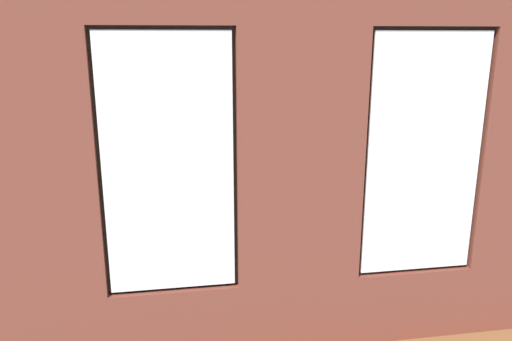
{
  "coord_description": "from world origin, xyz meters",
  "views": [
    {
      "loc": [
        0.97,
        6.1,
        2.62
      ],
      "look_at": [
        0.03,
        0.4,
        1.07
      ],
      "focal_mm": 35.0,
      "sensor_mm": 36.0,
      "label": 1
    }
  ],
  "objects_px": {
    "table_plant_small": "(214,192)",
    "remote_gray": "(229,195)",
    "media_console": "(28,241)",
    "potted_plant_near_tv": "(56,242)",
    "tv_flatscreen": "(21,187)",
    "potted_plant_foreground_right": "(81,169)",
    "papasan_chair": "(243,174)",
    "couch_by_window": "(200,283)",
    "potted_plant_between_couches": "(347,230)",
    "couch_left": "(439,219)",
    "potted_plant_corner_near_left": "(384,140)",
    "candle_jar": "(265,190)",
    "remote_black": "(241,197)",
    "coffee_table": "(242,201)",
    "cup_ceramic": "(250,196)"
  },
  "relations": [
    {
      "from": "couch_by_window",
      "to": "potted_plant_corner_near_left",
      "type": "relative_size",
      "value": 1.47
    },
    {
      "from": "remote_gray",
      "to": "media_console",
      "type": "height_order",
      "value": "media_console"
    },
    {
      "from": "potted_plant_corner_near_left",
      "to": "potted_plant_between_couches",
      "type": "relative_size",
      "value": 1.12
    },
    {
      "from": "coffee_table",
      "to": "media_console",
      "type": "xyz_separation_m",
      "value": [
        2.64,
        0.75,
        -0.1
      ]
    },
    {
      "from": "remote_gray",
      "to": "media_console",
      "type": "distance_m",
      "value": 2.63
    },
    {
      "from": "couch_by_window",
      "to": "potted_plant_foreground_right",
      "type": "relative_size",
      "value": 1.52
    },
    {
      "from": "couch_left",
      "to": "papasan_chair",
      "type": "height_order",
      "value": "couch_left"
    },
    {
      "from": "couch_by_window",
      "to": "media_console",
      "type": "relative_size",
      "value": 1.93
    },
    {
      "from": "couch_by_window",
      "to": "media_console",
      "type": "distance_m",
      "value": 2.42
    },
    {
      "from": "potted_plant_foreground_right",
      "to": "tv_flatscreen",
      "type": "bearing_deg",
      "value": 81.39
    },
    {
      "from": "remote_gray",
      "to": "cup_ceramic",
      "type": "bearing_deg",
      "value": -144.6
    },
    {
      "from": "potted_plant_near_tv",
      "to": "media_console",
      "type": "bearing_deg",
      "value": -60.43
    },
    {
      "from": "couch_by_window",
      "to": "candle_jar",
      "type": "distance_m",
      "value": 2.58
    },
    {
      "from": "couch_by_window",
      "to": "potted_plant_between_couches",
      "type": "bearing_deg",
      "value": -178.37
    },
    {
      "from": "potted_plant_foreground_right",
      "to": "papasan_chair",
      "type": "bearing_deg",
      "value": 179.02
    },
    {
      "from": "cup_ceramic",
      "to": "candle_jar",
      "type": "bearing_deg",
      "value": -134.24
    },
    {
      "from": "tv_flatscreen",
      "to": "media_console",
      "type": "bearing_deg",
      "value": 90.0
    },
    {
      "from": "couch_by_window",
      "to": "tv_flatscreen",
      "type": "bearing_deg",
      "value": -36.92
    },
    {
      "from": "potted_plant_between_couches",
      "to": "potted_plant_foreground_right",
      "type": "bearing_deg",
      "value": -47.73
    },
    {
      "from": "remote_gray",
      "to": "papasan_chair",
      "type": "relative_size",
      "value": 0.15
    },
    {
      "from": "couch_left",
      "to": "remote_gray",
      "type": "xyz_separation_m",
      "value": [
        2.63,
        -1.06,
        0.13
      ]
    },
    {
      "from": "media_console",
      "to": "potted_plant_corner_near_left",
      "type": "distance_m",
      "value": 5.68
    },
    {
      "from": "tv_flatscreen",
      "to": "couch_by_window",
      "type": "bearing_deg",
      "value": 143.08
    },
    {
      "from": "couch_left",
      "to": "papasan_chair",
      "type": "distance_m",
      "value": 3.13
    },
    {
      "from": "papasan_chair",
      "to": "candle_jar",
      "type": "bearing_deg",
      "value": 98.77
    },
    {
      "from": "papasan_chair",
      "to": "cup_ceramic",
      "type": "bearing_deg",
      "value": 85.85
    },
    {
      "from": "potted_plant_between_couches",
      "to": "media_console",
      "type": "bearing_deg",
      "value": -22.54
    },
    {
      "from": "tv_flatscreen",
      "to": "papasan_chair",
      "type": "height_order",
      "value": "tv_flatscreen"
    },
    {
      "from": "couch_left",
      "to": "potted_plant_corner_near_left",
      "type": "bearing_deg",
      "value": 174.51
    },
    {
      "from": "media_console",
      "to": "potted_plant_between_couches",
      "type": "relative_size",
      "value": 0.85
    },
    {
      "from": "media_console",
      "to": "potted_plant_near_tv",
      "type": "xyz_separation_m",
      "value": [
        -0.55,
        0.97,
        0.35
      ]
    },
    {
      "from": "couch_by_window",
      "to": "remote_black",
      "type": "bearing_deg",
      "value": -107.72
    },
    {
      "from": "potted_plant_foreground_right",
      "to": "potted_plant_between_couches",
      "type": "xyz_separation_m",
      "value": [
        -3.1,
        3.41,
        0.14
      ]
    },
    {
      "from": "remote_black",
      "to": "potted_plant_corner_near_left",
      "type": "relative_size",
      "value": 0.12
    },
    {
      "from": "potted_plant_near_tv",
      "to": "potted_plant_foreground_right",
      "type": "distance_m",
      "value": 2.97
    },
    {
      "from": "couch_by_window",
      "to": "couch_left",
      "type": "xyz_separation_m",
      "value": [
        -3.17,
        -1.25,
        0.0
      ]
    },
    {
      "from": "couch_left",
      "to": "media_console",
      "type": "xyz_separation_m",
      "value": [
        5.11,
        -0.2,
        -0.04
      ]
    },
    {
      "from": "potted_plant_corner_near_left",
      "to": "coffee_table",
      "type": "bearing_deg",
      "value": 25.96
    },
    {
      "from": "coffee_table",
      "to": "candle_jar",
      "type": "height_order",
      "value": "candle_jar"
    },
    {
      "from": "coffee_table",
      "to": "media_console",
      "type": "height_order",
      "value": "media_console"
    },
    {
      "from": "papasan_chair",
      "to": "potted_plant_corner_near_left",
      "type": "bearing_deg",
      "value": -178.19
    },
    {
      "from": "tv_flatscreen",
      "to": "remote_gray",
      "type": "bearing_deg",
      "value": -161.01
    },
    {
      "from": "couch_by_window",
      "to": "coffee_table",
      "type": "distance_m",
      "value": 2.32
    },
    {
      "from": "couch_by_window",
      "to": "potted_plant_between_couches",
      "type": "distance_m",
      "value": 1.53
    },
    {
      "from": "table_plant_small",
      "to": "remote_gray",
      "type": "bearing_deg",
      "value": -135.2
    },
    {
      "from": "cup_ceramic",
      "to": "potted_plant_between_couches",
      "type": "xyz_separation_m",
      "value": [
        -0.66,
        2.04,
        0.27
      ]
    },
    {
      "from": "potted_plant_near_tv",
      "to": "tv_flatscreen",
      "type": "bearing_deg",
      "value": -60.5
    },
    {
      "from": "media_console",
      "to": "remote_black",
      "type": "bearing_deg",
      "value": -164.06
    },
    {
      "from": "media_console",
      "to": "potted_plant_foreground_right",
      "type": "distance_m",
      "value": 2.05
    },
    {
      "from": "couch_left",
      "to": "potted_plant_foreground_right",
      "type": "bearing_deg",
      "value": -116.07
    }
  ]
}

